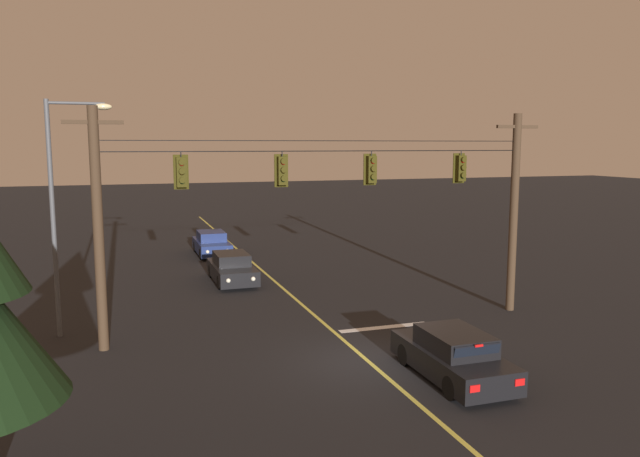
# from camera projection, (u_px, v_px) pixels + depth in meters

# --- Properties ---
(ground_plane) EXTENTS (180.00, 180.00, 0.00)m
(ground_plane) POSITION_uv_depth(u_px,v_px,m) (368.00, 361.00, 18.60)
(ground_plane) COLOR black
(lane_centre_stripe) EXTENTS (0.14, 60.00, 0.01)m
(lane_centre_stripe) POSITION_uv_depth(u_px,v_px,m) (285.00, 290.00, 27.65)
(lane_centre_stripe) COLOR #D1C64C
(lane_centre_stripe) RESTS_ON ground
(stop_bar_paint) EXTENTS (3.40, 0.36, 0.01)m
(stop_bar_paint) POSITION_uv_depth(u_px,v_px,m) (384.00, 327.00, 22.03)
(stop_bar_paint) COLOR silver
(stop_bar_paint) RESTS_ON ground
(signal_span_assembly) EXTENTS (17.05, 0.32, 7.70)m
(signal_span_assembly) POSITION_uv_depth(u_px,v_px,m) (329.00, 217.00, 21.46)
(signal_span_assembly) COLOR #423021
(signal_span_assembly) RESTS_ON ground
(traffic_light_leftmost) EXTENTS (0.48, 0.41, 1.22)m
(traffic_light_leftmost) POSITION_uv_depth(u_px,v_px,m) (181.00, 172.00, 19.65)
(traffic_light_leftmost) COLOR black
(traffic_light_left_inner) EXTENTS (0.48, 0.41, 1.22)m
(traffic_light_left_inner) POSITION_uv_depth(u_px,v_px,m) (282.00, 171.00, 20.70)
(traffic_light_left_inner) COLOR black
(traffic_light_centre) EXTENTS (0.48, 0.41, 1.22)m
(traffic_light_centre) POSITION_uv_depth(u_px,v_px,m) (372.00, 169.00, 21.72)
(traffic_light_centre) COLOR black
(traffic_light_right_inner) EXTENTS (0.48, 0.41, 1.22)m
(traffic_light_right_inner) POSITION_uv_depth(u_px,v_px,m) (461.00, 168.00, 22.85)
(traffic_light_right_inner) COLOR black
(car_waiting_near_lane) EXTENTS (1.80, 4.33, 1.39)m
(car_waiting_near_lane) POSITION_uv_depth(u_px,v_px,m) (453.00, 356.00, 17.15)
(car_waiting_near_lane) COLOR black
(car_waiting_near_lane) RESTS_ON ground
(car_oncoming_lead) EXTENTS (1.80, 4.42, 1.39)m
(car_oncoming_lead) POSITION_uv_depth(u_px,v_px,m) (232.00, 269.00, 29.24)
(car_oncoming_lead) COLOR black
(car_oncoming_lead) RESTS_ON ground
(car_oncoming_trailing) EXTENTS (1.80, 4.42, 1.39)m
(car_oncoming_trailing) POSITION_uv_depth(u_px,v_px,m) (212.00, 244.00, 36.50)
(car_oncoming_trailing) COLOR navy
(car_oncoming_trailing) RESTS_ON ground
(street_lamp_corner) EXTENTS (2.11, 0.30, 7.99)m
(street_lamp_corner) POSITION_uv_depth(u_px,v_px,m) (62.00, 196.00, 20.43)
(street_lamp_corner) COLOR #4C4F54
(street_lamp_corner) RESTS_ON ground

